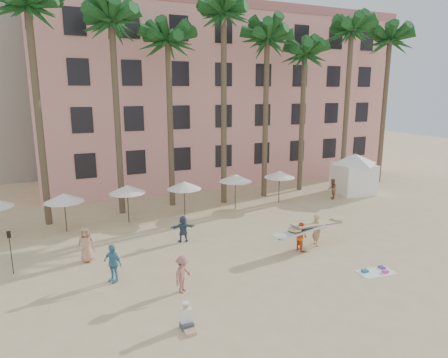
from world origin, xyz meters
name	(u,v)px	position (x,y,z in m)	size (l,w,h in m)	color
ground	(295,289)	(0.00, 0.00, 0.00)	(120.00, 120.00, 0.00)	#D1B789
pink_hotel	(214,99)	(7.00, 26.00, 8.00)	(35.00, 14.00, 16.00)	#E5988B
palm_row	(190,32)	(0.51, 15.00, 12.97)	(44.40, 5.40, 16.30)	brown
umbrella_row	(157,187)	(-3.00, 12.50, 2.33)	(22.50, 2.70, 2.73)	#332B23
cabana	(354,170)	(14.60, 12.58, 2.07)	(5.10, 5.10, 3.50)	white
beach_towel	(376,271)	(4.70, -0.20, 0.03)	(1.89, 1.17, 0.14)	white
carrier_yellow	(317,228)	(4.15, 3.94, 1.06)	(3.52, 1.27, 1.88)	tan
carrier_white	(301,235)	(2.87, 3.68, 0.90)	(3.19, 1.14, 1.66)	#ED5018
beachgoers	(193,235)	(-2.63, 6.31, 0.88)	(20.93, 10.97, 1.91)	tan
paddle	(10,247)	(-11.77, 7.02, 1.41)	(0.18, 0.04, 2.23)	black
seated_man	(187,320)	(-5.48, -0.90, 0.36)	(0.46, 0.80, 1.04)	#3F3F4C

